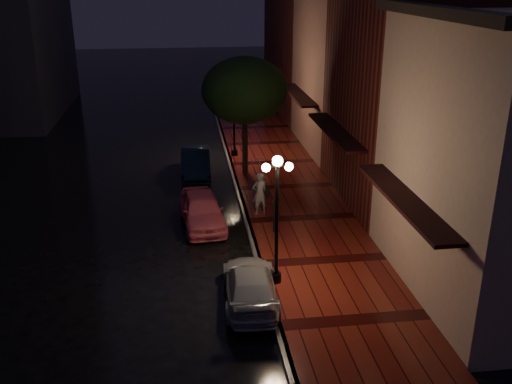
{
  "coord_description": "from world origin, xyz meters",
  "views": [
    {
      "loc": [
        -2.46,
        -21.18,
        9.6
      ],
      "look_at": [
        0.35,
        -0.04,
        1.4
      ],
      "focal_mm": 40.0,
      "sensor_mm": 36.0,
      "label": 1
    }
  ],
  "objects_px": {
    "pink_car": "(202,210)",
    "navy_car": "(196,162)",
    "streetlamp_far": "(234,112)",
    "street_tree": "(245,92)",
    "parking_meter": "(274,213)",
    "woman_with_umbrella": "(260,176)",
    "streetlamp_near": "(277,213)",
    "silver_car": "(250,285)"
  },
  "relations": [
    {
      "from": "pink_car",
      "to": "navy_car",
      "type": "height_order",
      "value": "pink_car"
    },
    {
      "from": "pink_car",
      "to": "parking_meter",
      "type": "height_order",
      "value": "parking_meter"
    },
    {
      "from": "street_tree",
      "to": "woman_with_umbrella",
      "type": "xyz_separation_m",
      "value": [
        -0.01,
        -5.35,
        -2.41
      ]
    },
    {
      "from": "streetlamp_far",
      "to": "woman_with_umbrella",
      "type": "bearing_deg",
      "value": -88.26
    },
    {
      "from": "streetlamp_near",
      "to": "parking_meter",
      "type": "bearing_deg",
      "value": 81.81
    },
    {
      "from": "streetlamp_far",
      "to": "streetlamp_near",
      "type": "bearing_deg",
      "value": -90.0
    },
    {
      "from": "woman_with_umbrella",
      "to": "silver_car",
      "type": "bearing_deg",
      "value": 66.32
    },
    {
      "from": "street_tree",
      "to": "woman_with_umbrella",
      "type": "relative_size",
      "value": 2.28
    },
    {
      "from": "street_tree",
      "to": "navy_car",
      "type": "distance_m",
      "value": 4.37
    },
    {
      "from": "streetlamp_near",
      "to": "woman_with_umbrella",
      "type": "height_order",
      "value": "streetlamp_near"
    },
    {
      "from": "woman_with_umbrella",
      "to": "parking_meter",
      "type": "relative_size",
      "value": 1.91
    },
    {
      "from": "navy_car",
      "to": "pink_car",
      "type": "bearing_deg",
      "value": -88.37
    },
    {
      "from": "streetlamp_near",
      "to": "woman_with_umbrella",
      "type": "distance_m",
      "value": 5.7
    },
    {
      "from": "streetlamp_near",
      "to": "pink_car",
      "type": "height_order",
      "value": "streetlamp_near"
    },
    {
      "from": "streetlamp_near",
      "to": "navy_car",
      "type": "relative_size",
      "value": 1.06
    },
    {
      "from": "streetlamp_near",
      "to": "parking_meter",
      "type": "xyz_separation_m",
      "value": [
        0.55,
        3.82,
        -1.64
      ]
    },
    {
      "from": "streetlamp_near",
      "to": "silver_car",
      "type": "relative_size",
      "value": 1.08
    },
    {
      "from": "streetlamp_near",
      "to": "parking_meter",
      "type": "height_order",
      "value": "streetlamp_near"
    },
    {
      "from": "navy_car",
      "to": "street_tree",
      "type": "bearing_deg",
      "value": -7.32
    },
    {
      "from": "streetlamp_near",
      "to": "parking_meter",
      "type": "relative_size",
      "value": 3.24
    },
    {
      "from": "streetlamp_near",
      "to": "street_tree",
      "type": "distance_m",
      "value": 11.12
    },
    {
      "from": "woman_with_umbrella",
      "to": "navy_car",
      "type": "bearing_deg",
      "value": -79.75
    },
    {
      "from": "woman_with_umbrella",
      "to": "parking_meter",
      "type": "distance_m",
      "value": 2.04
    },
    {
      "from": "silver_car",
      "to": "street_tree",
      "type": "bearing_deg",
      "value": -92.59
    },
    {
      "from": "streetlamp_near",
      "to": "silver_car",
      "type": "height_order",
      "value": "streetlamp_near"
    },
    {
      "from": "pink_car",
      "to": "woman_with_umbrella",
      "type": "height_order",
      "value": "woman_with_umbrella"
    },
    {
      "from": "navy_car",
      "to": "parking_meter",
      "type": "xyz_separation_m",
      "value": [
        2.78,
        -7.55,
        0.28
      ]
    },
    {
      "from": "parking_meter",
      "to": "street_tree",
      "type": "bearing_deg",
      "value": 99.37
    },
    {
      "from": "street_tree",
      "to": "navy_car",
      "type": "height_order",
      "value": "street_tree"
    },
    {
      "from": "street_tree",
      "to": "pink_car",
      "type": "relative_size",
      "value": 1.44
    },
    {
      "from": "streetlamp_near",
      "to": "street_tree",
      "type": "height_order",
      "value": "street_tree"
    },
    {
      "from": "streetlamp_far",
      "to": "street_tree",
      "type": "bearing_deg",
      "value": -85.09
    },
    {
      "from": "navy_car",
      "to": "streetlamp_far",
      "type": "bearing_deg",
      "value": 51.05
    },
    {
      "from": "streetlamp_far",
      "to": "navy_car",
      "type": "distance_m",
      "value": 3.95
    },
    {
      "from": "navy_car",
      "to": "woman_with_umbrella",
      "type": "xyz_separation_m",
      "value": [
        2.48,
        -5.73,
        1.16
      ]
    },
    {
      "from": "streetlamp_near",
      "to": "woman_with_umbrella",
      "type": "xyz_separation_m",
      "value": [
        0.25,
        5.64,
        -0.77
      ]
    },
    {
      "from": "street_tree",
      "to": "navy_car",
      "type": "relative_size",
      "value": 1.42
    },
    {
      "from": "streetlamp_far",
      "to": "pink_car",
      "type": "height_order",
      "value": "streetlamp_far"
    },
    {
      "from": "pink_car",
      "to": "navy_car",
      "type": "bearing_deg",
      "value": 85.14
    },
    {
      "from": "street_tree",
      "to": "parking_meter",
      "type": "distance_m",
      "value": 7.9
    },
    {
      "from": "pink_car",
      "to": "navy_car",
      "type": "xyz_separation_m",
      "value": [
        -0.04,
        6.25,
        -0.01
      ]
    },
    {
      "from": "streetlamp_near",
      "to": "woman_with_umbrella",
      "type": "relative_size",
      "value": 1.69
    }
  ]
}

